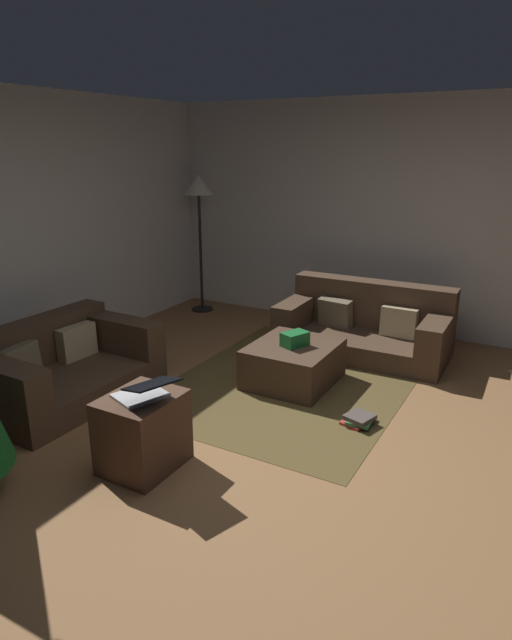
% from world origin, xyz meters
% --- Properties ---
extents(ground_plane, '(6.40, 6.40, 0.00)m').
position_xyz_m(ground_plane, '(0.00, 0.00, 0.00)').
color(ground_plane, brown).
extents(corner_partition, '(0.12, 6.40, 2.60)m').
position_xyz_m(corner_partition, '(3.14, 0.00, 1.30)').
color(corner_partition, beige).
rests_on(corner_partition, ground_plane).
extents(couch_left, '(1.52, 0.99, 0.63)m').
position_xyz_m(couch_left, '(-0.08, 2.24, 0.26)').
color(couch_left, '#473323').
rests_on(couch_left, ground_plane).
extents(couch_right, '(0.88, 1.72, 0.71)m').
position_xyz_m(couch_right, '(2.25, 0.28, 0.27)').
color(couch_right, '#473323').
rests_on(couch_right, ground_plane).
extents(ottoman, '(0.81, 0.72, 0.37)m').
position_xyz_m(ottoman, '(1.15, 0.58, 0.18)').
color(ottoman, '#473323').
rests_on(ottoman, ground_plane).
extents(gift_box, '(0.27, 0.23, 0.13)m').
position_xyz_m(gift_box, '(1.13, 0.56, 0.43)').
color(gift_box, '#19662D').
rests_on(gift_box, ottoman).
extents(tv_remote, '(0.10, 0.17, 0.02)m').
position_xyz_m(tv_remote, '(1.15, 0.60, 0.38)').
color(tv_remote, black).
rests_on(tv_remote, ottoman).
extents(side_table, '(0.52, 0.44, 0.52)m').
position_xyz_m(side_table, '(-0.59, 0.86, 0.26)').
color(side_table, '#4C3323').
rests_on(side_table, ground_plane).
extents(laptop, '(0.43, 0.49, 0.18)m').
position_xyz_m(laptop, '(-0.61, 0.80, 0.58)').
color(laptop, silver).
rests_on(laptop, side_table).
extents(book_stack, '(0.27, 0.26, 0.09)m').
position_xyz_m(book_stack, '(0.68, -0.21, 0.04)').
color(book_stack, '#B7332D').
rests_on(book_stack, ground_plane).
extents(corner_lamp, '(0.36, 0.36, 1.74)m').
position_xyz_m(corner_lamp, '(2.66, 2.64, 1.48)').
color(corner_lamp, black).
rests_on(corner_lamp, ground_plane).
extents(area_rug, '(2.60, 2.00, 0.01)m').
position_xyz_m(area_rug, '(1.15, 0.58, 0.00)').
color(area_rug, brown).
rests_on(area_rug, ground_plane).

